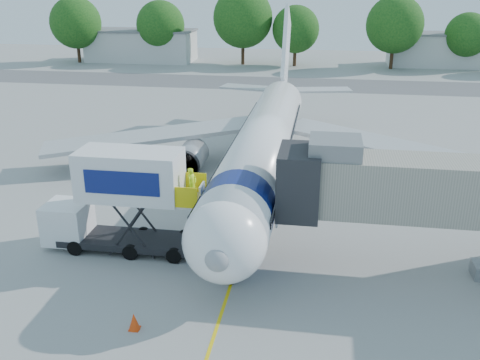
# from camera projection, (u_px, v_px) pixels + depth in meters

# --- Properties ---
(ground) EXTENTS (160.00, 160.00, 0.00)m
(ground) POSITION_uv_depth(u_px,v_px,m) (257.00, 205.00, 34.09)
(ground) COLOR #9C9C99
(ground) RESTS_ON ground
(guidance_line) EXTENTS (0.15, 70.00, 0.01)m
(guidance_line) POSITION_uv_depth(u_px,v_px,m) (257.00, 205.00, 34.08)
(guidance_line) COLOR yellow
(guidance_line) RESTS_ON ground
(taxiway_strip) EXTENTS (120.00, 10.00, 0.01)m
(taxiway_strip) POSITION_uv_depth(u_px,v_px,m) (296.00, 84.00, 72.88)
(taxiway_strip) COLOR #59595B
(taxiway_strip) RESTS_ON ground
(aircraft) EXTENTS (34.17, 37.73, 11.35)m
(aircraft) POSITION_uv_depth(u_px,v_px,m) (265.00, 142.00, 36.85)
(aircraft) COLOR white
(aircraft) RESTS_ON ground
(jet_bridge) EXTENTS (13.90, 3.20, 6.60)m
(jet_bridge) POSITION_uv_depth(u_px,v_px,m) (409.00, 189.00, 24.91)
(jet_bridge) COLOR #A19889
(jet_bridge) RESTS_ON ground
(catering_hiloader) EXTENTS (8.50, 2.44, 5.50)m
(catering_hiloader) POSITION_uv_depth(u_px,v_px,m) (120.00, 201.00, 27.56)
(catering_hiloader) COLOR black
(catering_hiloader) RESTS_ON ground
(safety_cone_b) EXTENTS (0.47, 0.47, 0.75)m
(safety_cone_b) POSITION_uv_depth(u_px,v_px,m) (134.00, 322.00, 21.87)
(safety_cone_b) COLOR #E23C0B
(safety_cone_b) RESTS_ON ground
(outbuilding_left) EXTENTS (18.40, 8.40, 5.30)m
(outbuilding_left) POSITION_uv_depth(u_px,v_px,m) (141.00, 45.00, 92.69)
(outbuilding_left) COLOR beige
(outbuilding_left) RESTS_ON ground
(outbuilding_right) EXTENTS (16.40, 7.40, 5.30)m
(outbuilding_right) POSITION_uv_depth(u_px,v_px,m) (439.00, 49.00, 87.18)
(outbuilding_right) COLOR beige
(outbuilding_right) RESTS_ON ground
(tree_a) EXTENTS (8.48, 8.48, 10.81)m
(tree_a) POSITION_uv_depth(u_px,v_px,m) (76.00, 23.00, 89.34)
(tree_a) COLOR #382314
(tree_a) RESTS_ON ground
(tree_b) EXTENTS (8.03, 8.03, 10.23)m
(tree_b) POSITION_uv_depth(u_px,v_px,m) (160.00, 25.00, 89.32)
(tree_b) COLOR #382314
(tree_b) RESTS_ON ground
(tree_c) EXTENTS (9.69, 9.69, 12.36)m
(tree_c) POSITION_uv_depth(u_px,v_px,m) (243.00, 18.00, 86.91)
(tree_c) COLOR #382314
(tree_c) RESTS_ON ground
(tree_d) EXTENTS (7.56, 7.56, 9.64)m
(tree_d) POSITION_uv_depth(u_px,v_px,m) (296.00, 29.00, 85.92)
(tree_d) COLOR #382314
(tree_d) RESTS_ON ground
(tree_e) EXTENTS (8.83, 8.83, 11.26)m
(tree_e) POSITION_uv_depth(u_px,v_px,m) (395.00, 24.00, 82.78)
(tree_e) COLOR #382314
(tree_e) RESTS_ON ground
(tree_f) EXTENTS (6.82, 6.82, 8.70)m
(tree_f) POSITION_uv_depth(u_px,v_px,m) (467.00, 35.00, 83.24)
(tree_f) COLOR #382314
(tree_f) RESTS_ON ground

